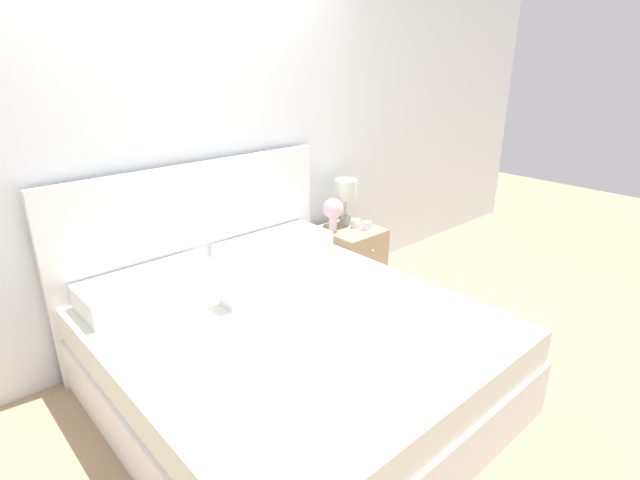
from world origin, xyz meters
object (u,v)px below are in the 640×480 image
object	(u,v)px
bed	(285,348)
alarm_clock	(356,223)
teacup	(367,226)
nightstand	(350,260)
table_lamp	(346,193)
flower_vase	(333,210)

from	to	relation	value
bed	alarm_clock	xyz separation A→B (m)	(1.26, 0.67, 0.28)
teacup	alarm_clock	xyz separation A→B (m)	(-0.01, 0.11, 0.00)
bed	nightstand	world-z (taller)	bed
nightstand	teacup	world-z (taller)	teacup
bed	teacup	bearing A→B (deg)	23.81
nightstand	alarm_clock	xyz separation A→B (m)	(0.06, -0.00, 0.30)
table_lamp	alarm_clock	distance (m)	0.25
bed	teacup	xyz separation A→B (m)	(1.27, 0.56, 0.28)
table_lamp	teacup	distance (m)	0.32
alarm_clock	teacup	bearing A→B (deg)	-82.51
flower_vase	teacup	xyz separation A→B (m)	(0.20, -0.18, -0.13)
nightstand	table_lamp	distance (m)	0.54
table_lamp	bed	bearing A→B (deg)	-147.99
bed	alarm_clock	size ratio (longest dim) A/B	25.34
table_lamp	alarm_clock	world-z (taller)	table_lamp
bed	nightstand	size ratio (longest dim) A/B	3.74
table_lamp	alarm_clock	bearing A→B (deg)	-86.41
nightstand	teacup	size ratio (longest dim) A/B	4.93
table_lamp	teacup	bearing A→B (deg)	-84.50
nightstand	bed	bearing A→B (deg)	-150.77
table_lamp	teacup	xyz separation A→B (m)	(0.02, -0.22, -0.23)
table_lamp	flower_vase	bearing A→B (deg)	-165.90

